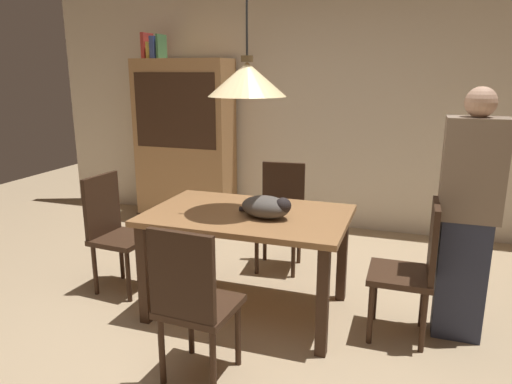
# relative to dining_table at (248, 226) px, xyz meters

# --- Properties ---
(ground) EXTENTS (10.00, 10.00, 0.00)m
(ground) POSITION_rel_dining_table_xyz_m (-0.01, -0.46, -0.65)
(ground) COLOR tan
(back_wall) EXTENTS (6.40, 0.10, 2.90)m
(back_wall) POSITION_rel_dining_table_xyz_m (-0.01, 2.19, 0.80)
(back_wall) COLOR beige
(back_wall) RESTS_ON ground
(dining_table) EXTENTS (1.40, 0.90, 0.75)m
(dining_table) POSITION_rel_dining_table_xyz_m (0.00, 0.00, 0.00)
(dining_table) COLOR olive
(dining_table) RESTS_ON ground
(chair_right_side) EXTENTS (0.40, 0.40, 0.93)m
(chair_right_side) POSITION_rel_dining_table_xyz_m (1.13, 0.00, -0.14)
(chair_right_side) COLOR #382316
(chair_right_side) RESTS_ON ground
(chair_near_front) EXTENTS (0.42, 0.42, 0.93)m
(chair_near_front) POSITION_rel_dining_table_xyz_m (-0.00, -0.88, -0.14)
(chair_near_front) COLOR #382316
(chair_near_front) RESTS_ON ground
(chair_far_back) EXTENTS (0.43, 0.43, 0.93)m
(chair_far_back) POSITION_rel_dining_table_xyz_m (-0.01, 0.88, -0.14)
(chair_far_back) COLOR #382316
(chair_far_back) RESTS_ON ground
(chair_left_side) EXTENTS (0.43, 0.43, 0.93)m
(chair_left_side) POSITION_rel_dining_table_xyz_m (-1.13, 0.01, -0.14)
(chair_left_side) COLOR #382316
(chair_left_side) RESTS_ON ground
(cat_sleeping) EXTENTS (0.39, 0.26, 0.16)m
(cat_sleeping) POSITION_rel_dining_table_xyz_m (0.16, -0.07, 0.18)
(cat_sleeping) COLOR #4C4742
(cat_sleeping) RESTS_ON dining_table
(pendant_lamp) EXTENTS (0.52, 0.52, 1.30)m
(pendant_lamp) POSITION_rel_dining_table_xyz_m (-0.00, 0.00, 1.01)
(pendant_lamp) COLOR beige
(hutch_bookcase) EXTENTS (1.12, 0.45, 1.85)m
(hutch_bookcase) POSITION_rel_dining_table_xyz_m (-1.44, 1.86, 0.24)
(hutch_bookcase) COLOR #A87A4C
(hutch_bookcase) RESTS_ON ground
(book_red_tall) EXTENTS (0.04, 0.22, 0.28)m
(book_red_tall) POSITION_rel_dining_table_xyz_m (-1.87, 1.86, 1.34)
(book_red_tall) COLOR #B73833
(book_red_tall) RESTS_ON hutch_bookcase
(book_yellow_short) EXTENTS (0.04, 0.20, 0.18)m
(book_yellow_short) POSITION_rel_dining_table_xyz_m (-1.81, 1.86, 1.29)
(book_yellow_short) COLOR gold
(book_yellow_short) RESTS_ON hutch_bookcase
(book_blue_wide) EXTENTS (0.06, 0.24, 0.24)m
(book_blue_wide) POSITION_rel_dining_table_xyz_m (-1.74, 1.86, 1.32)
(book_blue_wide) COLOR #384C93
(book_blue_wide) RESTS_ON hutch_bookcase
(book_green_slim) EXTENTS (0.03, 0.20, 0.26)m
(book_green_slim) POSITION_rel_dining_table_xyz_m (-1.69, 1.86, 1.33)
(book_green_slim) COLOR #427A4C
(book_green_slim) RESTS_ON hutch_bookcase
(person_standing) EXTENTS (0.36, 0.22, 1.63)m
(person_standing) POSITION_rel_dining_table_xyz_m (1.42, 0.13, 0.17)
(person_standing) COLOR #2D3347
(person_standing) RESTS_ON ground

